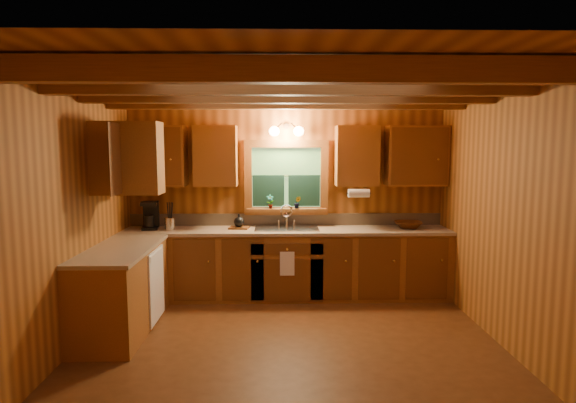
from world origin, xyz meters
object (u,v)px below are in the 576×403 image
Objects in this scene: coffee_maker at (150,215)px; cutting_board at (239,228)px; sink at (287,232)px; wicker_basket at (408,225)px.

cutting_board is at bearing -11.51° from coffee_maker.
coffee_maker is (-1.77, 0.04, 0.22)m from sink.
wicker_basket is at bearing -11.26° from coffee_maker.
wicker_basket is at bearing 0.66° from sink.
coffee_maker is 1.16m from cutting_board.
cutting_board is 2.21m from wicker_basket.
sink is 1.78m from coffee_maker.
coffee_maker is 3.36m from wicker_basket.
coffee_maker is 1.00× the size of wicker_basket.
wicker_basket is at bearing 7.90° from cutting_board.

